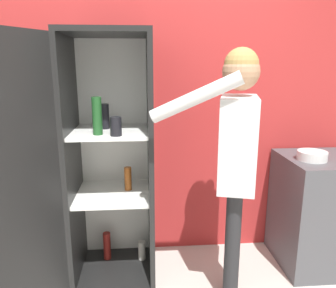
% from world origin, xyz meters
% --- Properties ---
extents(wall_back, '(7.00, 0.06, 2.55)m').
position_xyz_m(wall_back, '(0.00, 0.98, 1.27)').
color(wall_back, '#B72D2D').
rests_on(wall_back, ground_plane).
extents(refrigerator, '(0.95, 1.12, 1.85)m').
position_xyz_m(refrigerator, '(-0.30, 0.55, 0.92)').
color(refrigerator, black).
rests_on(refrigerator, ground_plane).
extents(person, '(0.74, 0.52, 1.72)m').
position_xyz_m(person, '(0.64, 0.28, 1.12)').
color(person, '#262628').
rests_on(person, ground_plane).
extents(counter, '(0.63, 0.61, 0.91)m').
position_xyz_m(counter, '(1.47, 0.62, 0.46)').
color(counter, '#4C4C51').
rests_on(counter, ground_plane).
extents(bowl, '(0.22, 0.22, 0.07)m').
position_xyz_m(bowl, '(1.33, 0.57, 0.95)').
color(bowl, white).
rests_on(bowl, counter).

